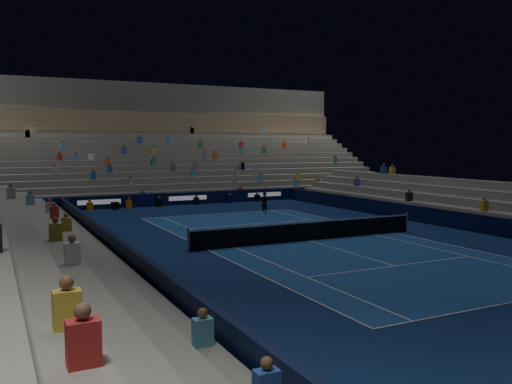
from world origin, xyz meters
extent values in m
plane|color=#0D204F|center=(0.00, 0.00, 0.00)|extent=(90.00, 90.00, 0.00)
cube|color=navy|center=(0.00, 0.00, 0.01)|extent=(10.97, 23.77, 0.01)
cube|color=black|center=(0.00, 18.50, 0.50)|extent=(44.00, 0.25, 1.00)
cube|color=black|center=(9.70, 0.00, 0.50)|extent=(0.25, 37.00, 1.00)
cube|color=black|center=(-9.70, 0.00, 0.50)|extent=(0.25, 37.00, 1.00)
cube|color=slate|center=(0.00, 19.50, 0.25)|extent=(44.00, 1.00, 0.50)
cube|color=slate|center=(0.00, 20.50, 0.50)|extent=(44.00, 1.00, 1.00)
cube|color=slate|center=(0.00, 21.50, 0.75)|extent=(44.00, 1.00, 1.50)
cube|color=slate|center=(0.00, 22.50, 1.00)|extent=(44.00, 1.00, 2.00)
cube|color=slate|center=(0.00, 23.50, 1.25)|extent=(44.00, 1.00, 2.50)
cube|color=slate|center=(0.00, 24.50, 1.50)|extent=(44.00, 1.00, 3.00)
cube|color=slate|center=(0.00, 25.50, 1.75)|extent=(44.00, 1.00, 3.50)
cube|color=slate|center=(0.00, 26.50, 2.00)|extent=(44.00, 1.00, 4.00)
cube|color=slate|center=(0.00, 27.50, 2.25)|extent=(44.00, 1.00, 4.50)
cube|color=slate|center=(0.00, 28.50, 2.50)|extent=(44.00, 1.00, 5.00)
cube|color=slate|center=(0.00, 29.50, 2.75)|extent=(44.00, 1.00, 5.50)
cube|color=slate|center=(0.00, 30.50, 3.00)|extent=(44.00, 1.00, 6.00)
cube|color=#7F6B4E|center=(0.00, 31.60, 7.10)|extent=(44.00, 0.60, 2.20)
cube|color=#4B4B48|center=(0.00, 33.00, 9.70)|extent=(44.00, 2.40, 3.00)
cube|color=gray|center=(10.50, 0.00, 0.25)|extent=(1.00, 37.00, 0.50)
cube|color=gray|center=(11.50, 0.00, 0.50)|extent=(1.00, 37.00, 1.00)
cube|color=gray|center=(12.50, 0.00, 0.75)|extent=(1.00, 37.00, 1.50)
cube|color=gray|center=(13.50, 0.00, 1.00)|extent=(1.00, 37.00, 2.00)
cube|color=gray|center=(14.50, 0.00, 1.25)|extent=(1.00, 37.00, 2.50)
cube|color=slate|center=(-10.50, 0.00, 0.25)|extent=(1.00, 37.00, 0.50)
cube|color=slate|center=(-11.50, 0.00, 0.50)|extent=(1.00, 37.00, 1.00)
cube|color=slate|center=(-12.50, 0.00, 0.75)|extent=(1.00, 37.00, 1.50)
cube|color=slate|center=(-13.50, 0.00, 1.00)|extent=(1.00, 37.00, 2.00)
cylinder|color=#B2B2B7|center=(-6.40, 0.00, 0.55)|extent=(0.10, 0.10, 1.10)
cylinder|color=#B2B2B7|center=(6.40, 0.00, 0.55)|extent=(0.10, 0.10, 1.10)
cube|color=black|center=(0.00, 0.00, 0.45)|extent=(12.80, 0.03, 0.90)
cube|color=white|center=(0.00, 0.00, 0.94)|extent=(12.80, 0.04, 0.08)
imported|color=black|center=(2.92, 10.57, 0.77)|extent=(0.64, 0.50, 1.55)
cube|color=black|center=(-5.98, 17.69, 0.28)|extent=(0.57, 0.63, 0.57)
cylinder|color=black|center=(-5.98, 17.25, 0.46)|extent=(0.27, 0.38, 0.16)
camera|label=1|loc=(-14.34, -22.76, 4.81)|focal=37.67mm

